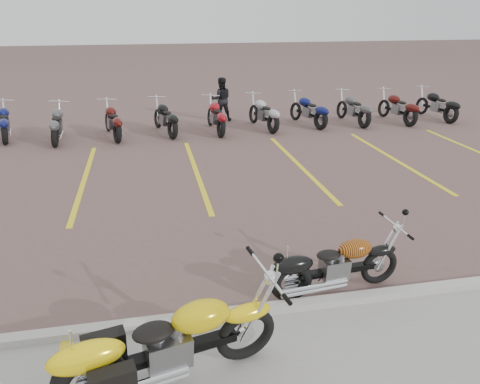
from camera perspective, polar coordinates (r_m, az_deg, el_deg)
name	(u,v)px	position (r m, az deg, el deg)	size (l,w,h in m)	color
ground	(223,246)	(8.13, -2.12, -6.61)	(100.00, 100.00, 0.00)	brown
curb	(247,312)	(6.43, 0.91, -14.39)	(60.00, 0.18, 0.12)	#ADAAA3
parking_stripes	(196,172)	(11.78, -5.34, 2.45)	(38.00, 5.50, 0.01)	yellow
yellow_cruiser	(165,345)	(5.27, -9.16, -17.99)	(2.43, 0.70, 1.01)	black
flame_cruiser	(333,268)	(6.83, 11.25, -9.03)	(1.99, 0.37, 0.82)	black
person_b	(221,99)	(17.16, -2.32, 11.23)	(0.75, 0.59, 1.55)	black
bg_bike_row	(164,117)	(15.58, -9.28, 9.07)	(20.75, 2.08, 1.10)	black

